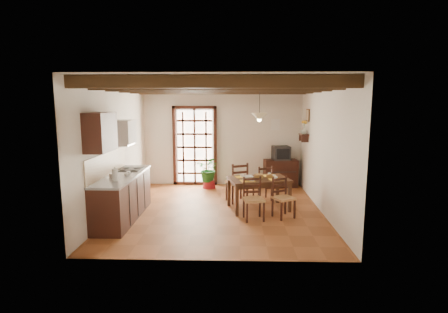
{
  "coord_description": "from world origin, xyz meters",
  "views": [
    {
      "loc": [
        0.33,
        -7.49,
        2.38
      ],
      "look_at": [
        0.1,
        0.4,
        1.15
      ],
      "focal_mm": 28.0,
      "sensor_mm": 36.0,
      "label": 1
    }
  ],
  "objects_px": {
    "chair_near_left": "(253,207)",
    "dining_table": "(259,182)",
    "chair_near_right": "(283,205)",
    "chair_far_left": "(237,189)",
    "chair_far_right": "(263,189)",
    "sideboard": "(280,173)",
    "potted_plant": "(209,168)",
    "kitchen_counter": "(123,196)",
    "crt_tv": "(281,153)",
    "pendant_lamp": "(259,116)"
  },
  "relations": [
    {
      "from": "chair_near_left",
      "to": "chair_far_right",
      "type": "height_order",
      "value": "chair_near_left"
    },
    {
      "from": "kitchen_counter",
      "to": "chair_near_right",
      "type": "height_order",
      "value": "kitchen_counter"
    },
    {
      "from": "chair_far_left",
      "to": "pendant_lamp",
      "type": "relative_size",
      "value": 1.14
    },
    {
      "from": "chair_far_left",
      "to": "chair_far_right",
      "type": "bearing_deg",
      "value": 170.31
    },
    {
      "from": "dining_table",
      "to": "potted_plant",
      "type": "height_order",
      "value": "potted_plant"
    },
    {
      "from": "kitchen_counter",
      "to": "sideboard",
      "type": "relative_size",
      "value": 2.45
    },
    {
      "from": "kitchen_counter",
      "to": "dining_table",
      "type": "bearing_deg",
      "value": 14.37
    },
    {
      "from": "chair_far_right",
      "to": "crt_tv",
      "type": "height_order",
      "value": "crt_tv"
    },
    {
      "from": "dining_table",
      "to": "crt_tv",
      "type": "xyz_separation_m",
      "value": [
        0.77,
        2.09,
        0.36
      ]
    },
    {
      "from": "sideboard",
      "to": "potted_plant",
      "type": "relative_size",
      "value": 0.49
    },
    {
      "from": "chair_far_right",
      "to": "sideboard",
      "type": "xyz_separation_m",
      "value": [
        0.61,
        1.37,
        0.12
      ]
    },
    {
      "from": "chair_near_right",
      "to": "dining_table",
      "type": "bearing_deg",
      "value": 101.37
    },
    {
      "from": "kitchen_counter",
      "to": "sideboard",
      "type": "xyz_separation_m",
      "value": [
        3.6,
        2.83,
        -0.08
      ]
    },
    {
      "from": "sideboard",
      "to": "crt_tv",
      "type": "xyz_separation_m",
      "value": [
        0.0,
        -0.01,
        0.58
      ]
    },
    {
      "from": "chair_near_left",
      "to": "pendant_lamp",
      "type": "distance_m",
      "value": 1.99
    },
    {
      "from": "chair_near_right",
      "to": "potted_plant",
      "type": "height_order",
      "value": "potted_plant"
    },
    {
      "from": "chair_near_left",
      "to": "pendant_lamp",
      "type": "relative_size",
      "value": 1.03
    },
    {
      "from": "dining_table",
      "to": "crt_tv",
      "type": "bearing_deg",
      "value": 55.65
    },
    {
      "from": "chair_near_right",
      "to": "crt_tv",
      "type": "height_order",
      "value": "crt_tv"
    },
    {
      "from": "chair_near_right",
      "to": "pendant_lamp",
      "type": "relative_size",
      "value": 0.99
    },
    {
      "from": "chair_far_left",
      "to": "crt_tv",
      "type": "relative_size",
      "value": 1.89
    },
    {
      "from": "dining_table",
      "to": "chair_near_right",
      "type": "relative_size",
      "value": 1.75
    },
    {
      "from": "potted_plant",
      "to": "kitchen_counter",
      "type": "bearing_deg",
      "value": -121.16
    },
    {
      "from": "kitchen_counter",
      "to": "pendant_lamp",
      "type": "bearing_deg",
      "value": 16.25
    },
    {
      "from": "kitchen_counter",
      "to": "chair_far_left",
      "type": "distance_m",
      "value": 2.7
    },
    {
      "from": "chair_far_right",
      "to": "pendant_lamp",
      "type": "distance_m",
      "value": 1.92
    },
    {
      "from": "chair_near_left",
      "to": "chair_near_right",
      "type": "distance_m",
      "value": 0.65
    },
    {
      "from": "kitchen_counter",
      "to": "crt_tv",
      "type": "height_order",
      "value": "kitchen_counter"
    },
    {
      "from": "chair_far_right",
      "to": "kitchen_counter",
      "type": "bearing_deg",
      "value": 5.73
    },
    {
      "from": "sideboard",
      "to": "crt_tv",
      "type": "relative_size",
      "value": 1.8
    },
    {
      "from": "chair_far_right",
      "to": "potted_plant",
      "type": "bearing_deg",
      "value": -60.22
    },
    {
      "from": "dining_table",
      "to": "chair_far_left",
      "type": "distance_m",
      "value": 0.8
    },
    {
      "from": "chair_far_right",
      "to": "potted_plant",
      "type": "height_order",
      "value": "potted_plant"
    },
    {
      "from": "kitchen_counter",
      "to": "dining_table",
      "type": "xyz_separation_m",
      "value": [
        2.84,
        0.73,
        0.14
      ]
    },
    {
      "from": "chair_near_right",
      "to": "chair_far_left",
      "type": "relative_size",
      "value": 0.87
    },
    {
      "from": "sideboard",
      "to": "potted_plant",
      "type": "distance_m",
      "value": 2.03
    },
    {
      "from": "kitchen_counter",
      "to": "chair_near_left",
      "type": "relative_size",
      "value": 2.59
    },
    {
      "from": "kitchen_counter",
      "to": "crt_tv",
      "type": "distance_m",
      "value": 4.6
    },
    {
      "from": "dining_table",
      "to": "crt_tv",
      "type": "distance_m",
      "value": 2.26
    },
    {
      "from": "chair_near_left",
      "to": "chair_far_right",
      "type": "relative_size",
      "value": 1.0
    },
    {
      "from": "chair_near_right",
      "to": "crt_tv",
      "type": "relative_size",
      "value": 1.64
    },
    {
      "from": "chair_far_right",
      "to": "sideboard",
      "type": "relative_size",
      "value": 0.94
    },
    {
      "from": "chair_near_left",
      "to": "dining_table",
      "type": "bearing_deg",
      "value": 67.89
    },
    {
      "from": "chair_far_left",
      "to": "sideboard",
      "type": "relative_size",
      "value": 1.05
    },
    {
      "from": "crt_tv",
      "to": "chair_near_left",
      "type": "bearing_deg",
      "value": -117.32
    },
    {
      "from": "dining_table",
      "to": "chair_far_right",
      "type": "height_order",
      "value": "chair_far_right"
    },
    {
      "from": "chair_far_right",
      "to": "sideboard",
      "type": "bearing_deg",
      "value": -134.21
    },
    {
      "from": "crt_tv",
      "to": "potted_plant",
      "type": "height_order",
      "value": "potted_plant"
    },
    {
      "from": "kitchen_counter",
      "to": "crt_tv",
      "type": "relative_size",
      "value": 4.4
    },
    {
      "from": "sideboard",
      "to": "kitchen_counter",
      "type": "bearing_deg",
      "value": -148.52
    }
  ]
}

